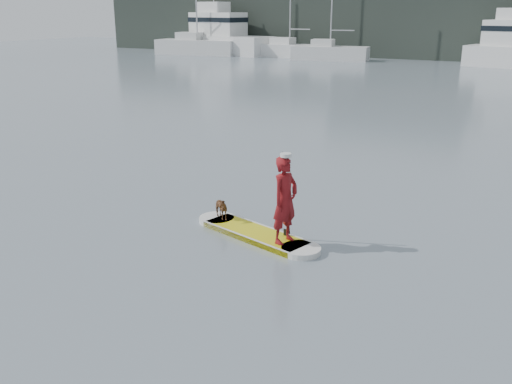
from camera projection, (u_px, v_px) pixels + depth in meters
The scene contains 12 objects.
ground at pixel (96, 292), 9.79m from camera, with size 140.00×140.00×0.00m, color slate.
paddleboard at pixel (256, 234), 12.18m from camera, with size 3.22×1.44×0.12m.
paddler at pixel (285, 200), 11.36m from camera, with size 0.65×0.43×1.78m, color maroon.
white_cap at pixel (286, 155), 11.07m from camera, with size 0.22×0.22×0.07m, color silver.
dog at pixel (220, 208), 12.84m from camera, with size 0.27×0.60×0.51m, color brown.
paddle at pixel (286, 205), 11.73m from camera, with size 0.11×0.30×2.00m.
sailboat_a at pixel (197, 46), 60.96m from camera, with size 9.28×3.94×13.05m.
sailboat_b at pixel (289, 49), 57.50m from camera, with size 7.93×2.54×11.72m.
sailboat_c at pixel (329, 52), 54.13m from camera, with size 7.47×3.56×10.30m.
motor_yacht_b at pixel (222, 35), 61.44m from camera, with size 11.24×5.38×7.12m.
shore_mass at pixel (504, 28), 52.94m from camera, with size 90.00×6.00×6.00m, color black.
shore_building_west at pixel (402, 11), 57.95m from camera, with size 14.00×4.00×9.00m, color black.
Camera 1 is at (6.68, -6.34, 4.64)m, focal length 40.00 mm.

